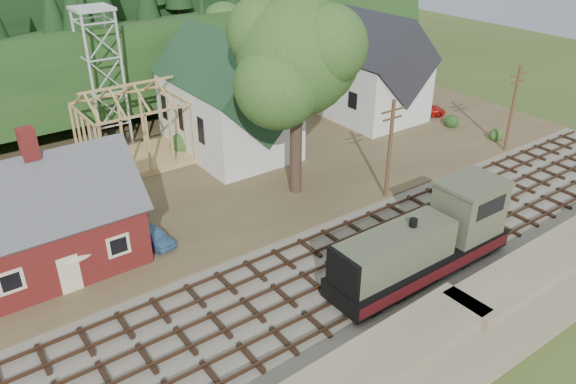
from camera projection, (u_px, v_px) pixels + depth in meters
ground at (364, 262)px, 35.75m from camera, size 140.00×140.00×0.00m
embankment at (474, 338)px, 29.68m from camera, size 64.00×5.00×1.60m
railroad_bed at (364, 261)px, 35.71m from camera, size 64.00×11.00×0.16m
village_flat at (222, 163)px, 48.54m from camera, size 64.00×26.00×0.30m
hillside at (119, 94)px, 65.76m from camera, size 70.00×28.96×12.74m
ridge at (76, 64)px, 77.19m from camera, size 80.00×20.00×12.00m
depot at (47, 223)px, 33.81m from camera, size 10.80×7.41×9.00m
church at (229, 98)px, 48.41m from camera, size 8.40×15.17×13.00m
farmhouse at (370, 73)px, 56.37m from camera, size 8.40×10.80×10.60m
timber_frame at (133, 131)px, 46.82m from camera, size 8.20×6.20×6.99m
lattice_tower at (96, 36)px, 47.93m from camera, size 3.20×3.20×12.12m
big_tree at (298, 64)px, 39.27m from camera, size 10.90×8.40×14.70m
telegraph_pole_near at (390, 149)px, 41.10m from camera, size 2.20×0.28×8.00m
telegraph_pole_far at (513, 108)px, 48.87m from camera, size 2.20×0.28×8.00m
locomotive at (428, 242)px, 33.72m from camera, size 12.81×3.20×5.10m
car_blue at (154, 236)px, 36.84m from camera, size 2.08×3.69×1.19m
car_red at (425, 110)px, 58.35m from camera, size 4.60×3.90×1.17m
patio_set at (73, 250)px, 32.54m from camera, size 2.29×2.29×2.55m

